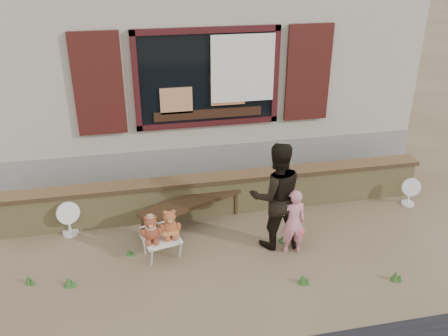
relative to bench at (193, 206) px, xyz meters
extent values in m
plane|color=brown|center=(0.50, -0.68, -0.33)|extent=(80.00, 80.00, 0.00)
cube|color=#A59A86|center=(0.50, 3.82, 2.07)|extent=(8.00, 5.00, 3.20)
cube|color=gray|center=(0.50, 3.82, 0.07)|extent=(8.04, 5.04, 0.80)
cube|color=black|center=(0.50, 1.29, 1.72)|extent=(2.30, 0.04, 1.50)
cube|color=#3C1114|center=(0.50, 1.27, 2.52)|extent=(2.50, 0.08, 0.10)
cube|color=#3C1114|center=(0.50, 1.27, 0.92)|extent=(2.50, 0.08, 0.10)
cube|color=#3C1114|center=(-0.70, 1.27, 1.72)|extent=(0.10, 0.08, 1.70)
cube|color=#3C1114|center=(1.70, 1.27, 1.72)|extent=(0.10, 0.08, 1.70)
cube|color=black|center=(-1.30, 1.26, 1.72)|extent=(0.80, 0.07, 1.70)
cube|color=black|center=(2.30, 1.26, 1.72)|extent=(0.80, 0.07, 1.70)
cube|color=white|center=(1.10, 1.22, 1.87)|extent=(1.10, 0.02, 1.15)
cube|color=black|center=(0.50, 1.26, 1.10)|extent=(1.90, 0.06, 0.16)
cube|color=tan|center=(-0.05, 1.26, 1.37)|extent=(0.55, 0.06, 0.45)
cube|color=#E08447|center=(0.85, 1.26, 1.52)|extent=(0.60, 0.06, 0.55)
cube|color=tan|center=(0.50, 0.32, -0.03)|extent=(7.00, 0.30, 0.60)
cube|color=brown|center=(0.50, 0.32, 0.30)|extent=(7.10, 0.36, 0.07)
cube|color=#301F10|center=(0.00, 0.00, 0.09)|extent=(1.79, 1.09, 0.07)
cube|color=#301F10|center=(-0.71, -0.33, -0.14)|extent=(0.24, 0.35, 0.38)
cube|color=#301F10|center=(0.71, 0.33, -0.14)|extent=(0.24, 0.35, 0.38)
cube|color=white|center=(-0.56, -0.74, -0.05)|extent=(0.59, 0.54, 0.04)
cylinder|color=silver|center=(-0.73, -0.98, -0.20)|extent=(0.03, 0.03, 0.27)
cylinder|color=silver|center=(-0.32, -0.88, -0.20)|extent=(0.03, 0.03, 0.27)
cylinder|color=silver|center=(-0.81, -0.60, -0.20)|extent=(0.03, 0.03, 0.27)
cylinder|color=silver|center=(-0.40, -0.51, -0.20)|extent=(0.03, 0.03, 0.27)
imported|color=pink|center=(1.31, -1.03, 0.18)|extent=(0.38, 0.26, 1.02)
imported|color=black|center=(1.12, -0.78, 0.49)|extent=(0.82, 0.65, 1.64)
cylinder|color=white|center=(-1.92, 0.12, -0.31)|extent=(0.24, 0.24, 0.04)
cylinder|color=white|center=(-1.92, 0.12, -0.16)|extent=(0.04, 0.04, 0.31)
cylinder|color=white|center=(-1.92, 0.12, 0.06)|extent=(0.37, 0.24, 0.36)
cylinder|color=white|center=(3.76, -0.13, -0.32)|extent=(0.22, 0.22, 0.04)
cylinder|color=white|center=(3.76, -0.13, -0.18)|extent=(0.04, 0.04, 0.28)
cylinder|color=white|center=(3.76, -0.13, 0.02)|extent=(0.33, 0.20, 0.32)
cone|color=#325B24|center=(1.28, -0.76, -0.29)|extent=(0.16, 0.16, 0.10)
cone|color=#325B24|center=(-1.04, -0.63, -0.29)|extent=(0.11, 0.11, 0.09)
cone|color=#325B24|center=(1.22, -1.76, -0.27)|extent=(0.13, 0.13, 0.14)
cone|color=#325B24|center=(2.46, -1.96, -0.26)|extent=(0.12, 0.12, 0.15)
cone|color=#325B24|center=(-2.37, -1.01, -0.27)|extent=(0.10, 0.10, 0.14)
cone|color=#325B24|center=(-1.84, -1.16, -0.28)|extent=(0.16, 0.16, 0.12)
camera|label=1|loc=(-0.86, -6.50, 3.80)|focal=38.00mm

